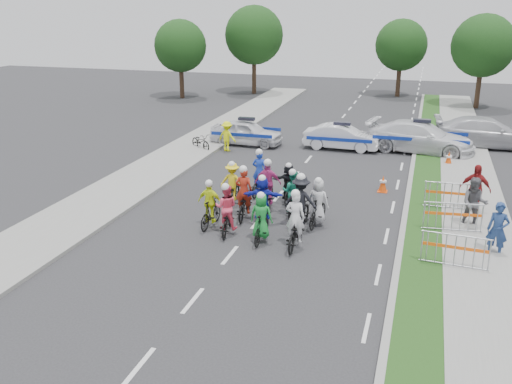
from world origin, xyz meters
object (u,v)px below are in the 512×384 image
(rider_3, at_px, (210,209))
(rider_10, at_px, (233,187))
(spectator_1, at_px, (474,204))
(tree_1, at_px, (483,46))
(rider_0, at_px, (295,228))
(rider_1, at_px, (261,222))
(police_car_2, at_px, (421,137))
(rider_8, at_px, (292,198))
(rider_4, at_px, (301,207))
(barrier_2, at_px, (451,197))
(barrier_0, at_px, (455,252))
(rider_5, at_px, (263,202))
(police_car_0, at_px, (247,132))
(spectator_2, at_px, (475,189))
(marshal_hiviz, at_px, (227,136))
(cone_1, at_px, (449,159))
(rider_12, at_px, (260,179))
(parked_bike, at_px, (201,142))
(tree_3, at_px, (254,35))
(rider_7, at_px, (318,207))
(tree_4, at_px, (401,45))
(civilian_sedan, at_px, (487,132))
(tree_0, at_px, (180,46))
(spectator_0, at_px, (498,230))
(police_car_1, at_px, (342,137))
(cone_0, at_px, (383,184))
(rider_9, at_px, (268,189))
(barrier_1, at_px, (452,218))

(rider_3, xyz_separation_m, rider_10, (-0.04, 2.51, 0.01))
(spectator_1, relative_size, tree_1, 0.27)
(rider_0, height_order, rider_1, rider_0)
(police_car_2, height_order, tree_1, tree_1)
(rider_3, height_order, rider_8, rider_8)
(rider_4, bearing_deg, barrier_2, -143.92)
(rider_3, relative_size, rider_10, 1.00)
(barrier_0, bearing_deg, rider_5, 162.64)
(police_car_0, height_order, barrier_2, police_car_0)
(spectator_2, bearing_deg, marshal_hiviz, 165.24)
(spectator_2, relative_size, cone_1, 2.73)
(rider_12, xyz_separation_m, parked_bike, (-5.16, 6.26, -0.20))
(spectator_1, xyz_separation_m, tree_3, (-16.40, 27.42, 3.96))
(rider_7, height_order, tree_4, tree_4)
(barrier_0, bearing_deg, rider_7, 153.14)
(police_car_0, height_order, police_car_2, police_car_2)
(rider_8, height_order, civilian_sedan, rider_8)
(rider_3, height_order, rider_5, rider_5)
(rider_10, bearing_deg, tree_0, -65.73)
(rider_10, xyz_separation_m, rider_12, (0.67, 1.47, -0.05))
(rider_1, xyz_separation_m, tree_4, (2.35, 32.68, 3.49))
(rider_1, relative_size, spectator_0, 1.00)
(police_car_1, relative_size, parked_bike, 2.40)
(rider_1, bearing_deg, rider_5, -75.91)
(police_car_1, distance_m, spectator_1, 11.77)
(barrier_0, bearing_deg, spectator_0, 47.40)
(rider_0, xyz_separation_m, barrier_2, (4.89, 4.96, -0.10))
(rider_7, distance_m, tree_3, 31.07)
(parked_bike, bearing_deg, cone_0, -78.20)
(rider_1, relative_size, rider_5, 0.98)
(police_car_1, distance_m, tree_4, 19.79)
(rider_9, bearing_deg, barrier_0, 147.43)
(police_car_0, relative_size, spectator_0, 2.27)
(rider_5, xyz_separation_m, rider_9, (-0.21, 1.49, -0.00))
(parked_bike, distance_m, tree_0, 18.01)
(marshal_hiviz, distance_m, barrier_0, 16.03)
(barrier_2, relative_size, cone_1, 2.86)
(barrier_2, bearing_deg, civilian_sedan, 79.62)
(barrier_2, relative_size, tree_1, 0.29)
(tree_1, bearing_deg, civilian_sedan, -91.16)
(rider_8, bearing_deg, rider_1, 76.45)
(tree_1, bearing_deg, rider_5, -108.09)
(tree_4, bearing_deg, barrier_1, -82.99)
(barrier_0, height_order, barrier_1, same)
(rider_0, distance_m, barrier_1, 5.56)
(cone_1, xyz_separation_m, parked_bike, (-12.73, -0.55, 0.10))
(spectator_2, relative_size, tree_3, 0.26)
(tree_1, bearing_deg, rider_1, -106.24)
(rider_10, relative_size, police_car_1, 0.44)
(rider_0, xyz_separation_m, civilian_sedan, (6.94, 16.12, 0.15))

